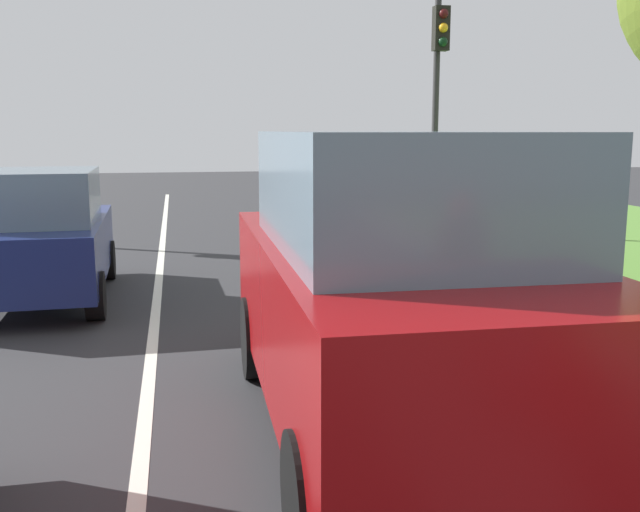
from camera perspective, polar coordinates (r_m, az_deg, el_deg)
ground_plane at (r=10.67m, az=-8.97°, el=-2.56°), size 60.00×60.00×0.00m
lane_line_center at (r=10.67m, az=-12.74°, el=-2.68°), size 0.12×32.00×0.01m
lane_line_right_edge at (r=11.39m, az=9.44°, el=-1.77°), size 0.12×32.00×0.01m
curb_right at (r=11.56m, az=11.77°, el=-1.38°), size 0.24×48.00×0.12m
car_suv_ahead at (r=5.24m, az=5.90°, el=-2.49°), size 2.03×4.53×2.28m
car_hatchback_far at (r=10.32m, az=-21.25°, el=1.43°), size 1.82×3.75×1.78m
traffic_light_near_right at (r=15.89m, az=9.35°, el=13.87°), size 0.32×0.50×4.98m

